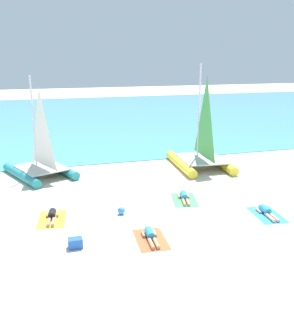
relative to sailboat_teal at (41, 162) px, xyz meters
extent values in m
plane|color=beige|center=(4.96, 1.32, -0.82)|extent=(120.00, 120.00, 0.00)
cube|color=#4C9EB7|center=(4.96, 21.44, -0.80)|extent=(120.00, 40.00, 0.05)
cylinder|color=teal|center=(-1.08, -0.30, -0.58)|extent=(2.06, 4.11, 0.48)
cylinder|color=teal|center=(0.98, 0.55, -0.58)|extent=(2.06, 4.11, 0.48)
cube|color=silver|center=(0.03, -0.06, -0.31)|extent=(3.09, 3.36, 0.06)
cylinder|color=silver|center=(-0.20, 0.50, 2.18)|extent=(0.10, 0.10, 5.05)
pyramid|color=white|center=(0.18, -0.43, 2.03)|extent=(0.90, 2.08, 4.24)
cylinder|color=yellow|center=(8.11, -0.71, -0.56)|extent=(0.89, 4.70, 0.53)
cylinder|color=yellow|center=(10.55, -0.90, -0.56)|extent=(0.89, 4.70, 0.53)
cube|color=silver|center=(9.31, -1.03, -0.26)|extent=(2.67, 3.17, 0.07)
cylinder|color=silver|center=(9.36, -0.36, 2.49)|extent=(0.11, 0.11, 5.56)
pyramid|color=#4CA54C|center=(9.28, -1.46, 2.32)|extent=(0.25, 2.45, 4.67)
cube|color=yellow|center=(0.17, -6.35, -0.82)|extent=(1.36, 2.04, 0.01)
cylinder|color=black|center=(0.20, -6.15, -0.66)|extent=(0.39, 0.66, 0.30)
sphere|color=tan|center=(0.26, -5.75, -0.66)|extent=(0.22, 0.22, 0.22)
cylinder|color=tan|center=(0.02, -6.78, -0.74)|extent=(0.25, 0.79, 0.14)
cylinder|color=tan|center=(0.19, -6.81, -0.74)|extent=(0.25, 0.79, 0.14)
cylinder|color=tan|center=(0.00, -5.97, -0.75)|extent=(0.16, 0.46, 0.10)
cylinder|color=tan|center=(0.44, -6.03, -0.75)|extent=(0.16, 0.46, 0.10)
cube|color=#EA5933|center=(3.55, -9.31, -0.82)|extent=(1.26, 1.99, 0.01)
cylinder|color=#268CCC|center=(3.57, -9.11, -0.66)|extent=(0.35, 0.64, 0.30)
sphere|color=tan|center=(3.60, -8.70, -0.66)|extent=(0.22, 0.22, 0.22)
cylinder|color=tan|center=(3.42, -9.75, -0.74)|extent=(0.21, 0.79, 0.14)
cylinder|color=tan|center=(3.60, -9.77, -0.74)|extent=(0.21, 0.79, 0.14)
cylinder|color=tan|center=(3.36, -8.94, -0.75)|extent=(0.14, 0.46, 0.10)
cylinder|color=tan|center=(3.80, -8.98, -0.75)|extent=(0.14, 0.46, 0.10)
cube|color=#4CB266|center=(6.28, -5.86, -0.82)|extent=(1.53, 2.11, 0.01)
cylinder|color=#268CCC|center=(6.33, -5.67, -0.66)|extent=(0.44, 0.67, 0.30)
sphere|color=tan|center=(6.42, -5.27, -0.66)|extent=(0.22, 0.22, 0.22)
cylinder|color=tan|center=(6.08, -6.28, -0.74)|extent=(0.32, 0.79, 0.14)
cylinder|color=tan|center=(6.26, -6.32, -0.74)|extent=(0.32, 0.79, 0.14)
cylinder|color=tan|center=(6.15, -5.47, -0.75)|extent=(0.21, 0.46, 0.10)
cylinder|color=tan|center=(6.58, -5.57, -0.75)|extent=(0.21, 0.46, 0.10)
cube|color=#338CD8|center=(8.98, -8.53, -0.82)|extent=(1.32, 2.02, 0.01)
cylinder|color=#268CCC|center=(9.01, -8.34, -0.66)|extent=(0.37, 0.65, 0.30)
sphere|color=#D8AD84|center=(9.06, -7.93, -0.66)|extent=(0.22, 0.22, 0.22)
cylinder|color=#D8AD84|center=(8.84, -8.97, -0.74)|extent=(0.23, 0.79, 0.14)
cylinder|color=#D8AD84|center=(9.02, -8.99, -0.74)|extent=(0.23, 0.79, 0.14)
cylinder|color=#D8AD84|center=(8.81, -8.16, -0.75)|extent=(0.15, 0.46, 0.10)
cylinder|color=#D8AD84|center=(9.24, -8.21, -0.75)|extent=(0.15, 0.46, 0.10)
sphere|color=#337FE5|center=(3.05, -6.67, -0.66)|extent=(0.33, 0.33, 0.33)
cube|color=blue|center=(0.81, -9.15, -0.64)|extent=(0.50, 0.36, 0.36)
camera|label=1|loc=(-0.37, -21.81, 5.72)|focal=41.73mm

